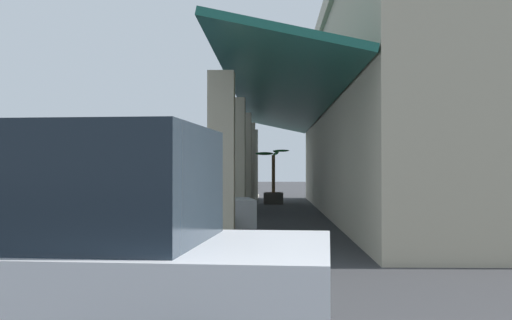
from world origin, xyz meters
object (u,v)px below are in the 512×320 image
Objects in this scene: parked_sedan_silver at (160,207)px; pedestrian at (50,195)px; transit_bus at (177,164)px; potted_palm at (274,192)px.

pedestrian is (-2.27, -3.49, 0.18)m from parked_sedan_silver.
parked_sedan_silver is at bearing 6.13° from transit_bus.
transit_bus is at bearing 162.95° from pedestrian.
potted_palm is at bearing 169.53° from parked_sedan_silver.
transit_bus is 4.36× the size of potted_palm.
transit_bus reaches higher than parked_sedan_silver.
potted_palm is at bearing 153.69° from pedestrian.
potted_palm is (-12.63, 6.25, -0.35)m from pedestrian.
parked_sedan_silver is 15.15m from potted_palm.
potted_palm is (-14.90, 2.75, -0.18)m from parked_sedan_silver.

